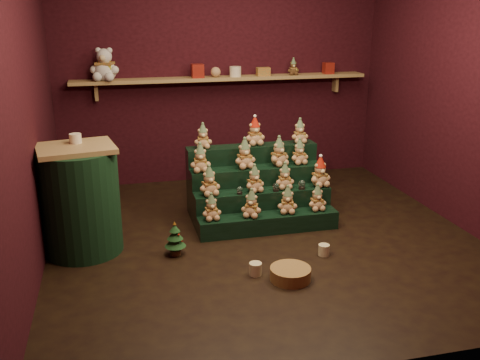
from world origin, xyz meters
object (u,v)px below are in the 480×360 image
object	(u,v)px
snow_globe_c	(302,185)
wicker_basket	(290,274)
snow_globe_a	(240,190)
white_bear	(104,60)
mini_christmas_tree	(175,239)
mug_left	(255,269)
riser_tier_front	(268,223)
brown_bear	(293,67)
side_table	(81,200)
mug_right	(324,250)
snow_globe_b	(276,187)

from	to	relation	value
snow_globe_c	wicker_basket	bearing A→B (deg)	-113.62
snow_globe_a	white_bear	bearing A→B (deg)	128.44
mini_christmas_tree	mug_left	size ratio (longest dim) A/B	3.03
snow_globe_c	snow_globe_a	bearing A→B (deg)	180.00
snow_globe_c	white_bear	size ratio (longest dim) A/B	0.20
riser_tier_front	brown_bear	world-z (taller)	brown_bear
side_table	mug_right	distance (m)	2.22
snow_globe_b	snow_globe_c	world-z (taller)	snow_globe_c
mug_left	brown_bear	xyz separation A→B (m)	(1.16, 2.53, 1.37)
brown_bear	riser_tier_front	bearing A→B (deg)	-110.61
brown_bear	snow_globe_b	bearing A→B (deg)	-109.20
mini_christmas_tree	brown_bear	bearing A→B (deg)	48.57
mug_left	mug_right	bearing A→B (deg)	17.09
mug_left	brown_bear	world-z (taller)	brown_bear
mini_christmas_tree	snow_globe_a	bearing A→B (deg)	33.44
riser_tier_front	side_table	xyz separation A→B (m)	(-1.75, -0.02, 0.40)
mug_left	snow_globe_a	bearing A→B (deg)	83.89
brown_bear	wicker_basket	bearing A→B (deg)	-103.93
mug_right	riser_tier_front	bearing A→B (deg)	118.07
snow_globe_a	mini_christmas_tree	world-z (taller)	snow_globe_a
riser_tier_front	white_bear	xyz separation A→B (m)	(-1.46, 1.69, 1.46)
riser_tier_front	snow_globe_a	distance (m)	0.43
snow_globe_c	mug_right	world-z (taller)	snow_globe_c
snow_globe_a	snow_globe_b	size ratio (longest dim) A/B	0.91
wicker_basket	brown_bear	bearing A→B (deg)	71.31
riser_tier_front	wicker_basket	world-z (taller)	riser_tier_front
mug_left	wicker_basket	world-z (taller)	mug_left
wicker_basket	brown_bear	distance (m)	3.14
mini_christmas_tree	side_table	bearing A→B (deg)	160.06
side_table	riser_tier_front	bearing A→B (deg)	-9.20
mug_left	mug_right	world-z (taller)	mug_left
mug_right	brown_bear	size ratio (longest dim) A/B	0.50
white_bear	snow_globe_b	bearing A→B (deg)	-27.52
mug_left	white_bear	size ratio (longest dim) A/B	0.23
side_table	mug_left	bearing A→B (deg)	-40.32
snow_globe_a	mug_left	world-z (taller)	snow_globe_a
riser_tier_front	mug_left	size ratio (longest dim) A/B	13.15
snow_globe_a	side_table	size ratio (longest dim) A/B	0.08
side_table	white_bear	world-z (taller)	white_bear
snow_globe_c	mug_right	xyz separation A→B (m)	(-0.06, -0.79, -0.36)
wicker_basket	riser_tier_front	bearing A→B (deg)	83.93
snow_globe_c	brown_bear	size ratio (longest dim) A/B	0.47
mini_christmas_tree	wicker_basket	distance (m)	1.10
riser_tier_front	white_bear	distance (m)	2.67
mug_right	brown_bear	bearing A→B (deg)	78.62
riser_tier_front	mug_right	size ratio (longest dim) A/B	13.98
snow_globe_a	wicker_basket	xyz separation A→B (m)	(0.15, -1.15, -0.35)
wicker_basket	mini_christmas_tree	bearing A→B (deg)	141.41
white_bear	riser_tier_front	bearing A→B (deg)	-32.64
riser_tier_front	wicker_basket	bearing A→B (deg)	-96.07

